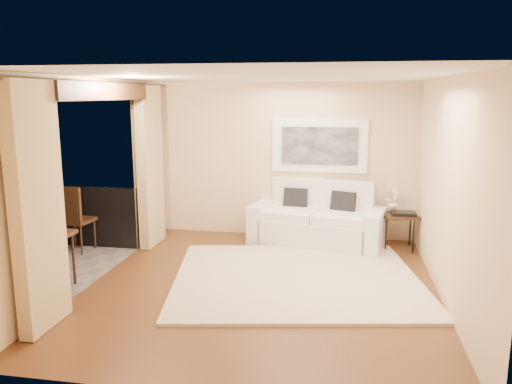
% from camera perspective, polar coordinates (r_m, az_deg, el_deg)
% --- Properties ---
extents(floor, '(5.00, 5.00, 0.00)m').
position_cam_1_polar(floor, '(6.68, 0.66, -10.70)').
color(floor, brown).
rests_on(floor, ground).
extents(room_shell, '(5.00, 6.40, 5.00)m').
position_cam_1_polar(room_shell, '(6.88, -17.42, 10.92)').
color(room_shell, white).
rests_on(room_shell, ground).
extents(balcony, '(1.81, 2.60, 1.17)m').
position_cam_1_polar(balcony, '(7.83, -24.15, -7.02)').
color(balcony, '#605B56').
rests_on(balcony, ground).
extents(curtains, '(0.16, 4.80, 2.64)m').
position_cam_1_polar(curtains, '(6.96, -16.72, 1.15)').
color(curtains, '#CCB57D').
rests_on(curtains, ground).
extents(artwork, '(1.62, 0.07, 0.92)m').
position_cam_1_polar(artwork, '(8.64, 7.27, 5.27)').
color(artwork, white).
rests_on(artwork, room_shell).
extents(rug, '(3.73, 3.39, 0.04)m').
position_cam_1_polar(rug, '(6.92, 4.63, -9.76)').
color(rug, beige).
rests_on(rug, floor).
extents(sofa, '(2.32, 1.37, 1.05)m').
position_cam_1_polar(sofa, '(8.50, 7.06, -3.39)').
color(sofa, white).
rests_on(sofa, floor).
extents(side_table, '(0.65, 0.65, 0.58)m').
position_cam_1_polar(side_table, '(8.41, 16.04, -2.85)').
color(side_table, '#321D10').
rests_on(side_table, floor).
extents(tray, '(0.39, 0.29, 0.05)m').
position_cam_1_polar(tray, '(8.37, 16.51, -2.36)').
color(tray, black).
rests_on(tray, side_table).
extents(orchid, '(0.31, 0.32, 0.50)m').
position_cam_1_polar(orchid, '(8.46, 15.37, -0.59)').
color(orchid, white).
rests_on(orchid, side_table).
extents(bistro_table, '(0.65, 0.65, 0.74)m').
position_cam_1_polar(bistro_table, '(6.91, -23.20, -5.11)').
color(bistro_table, '#321D10').
rests_on(bistro_table, balcony).
extents(balcony_chair_far, '(0.50, 0.51, 1.08)m').
position_cam_1_polar(balcony_chair_far, '(8.37, -20.30, -2.38)').
color(balcony_chair_far, '#321D10').
rests_on(balcony_chair_far, balcony).
extents(balcony_chair_near, '(0.56, 0.56, 1.07)m').
position_cam_1_polar(balcony_chair_near, '(7.13, -25.53, -5.09)').
color(balcony_chair_near, '#321D10').
rests_on(balcony_chair_near, balcony).
extents(ice_bucket, '(0.18, 0.18, 0.20)m').
position_cam_1_polar(ice_bucket, '(7.04, -23.67, -3.32)').
color(ice_bucket, silver).
rests_on(ice_bucket, bistro_table).
extents(candle, '(0.06, 0.06, 0.07)m').
position_cam_1_polar(candle, '(6.98, -21.77, -3.84)').
color(candle, red).
rests_on(candle, bistro_table).
extents(vase, '(0.04, 0.04, 0.18)m').
position_cam_1_polar(vase, '(6.68, -24.07, -4.17)').
color(vase, white).
rests_on(vase, bistro_table).
extents(glass_a, '(0.06, 0.06, 0.12)m').
position_cam_1_polar(glass_a, '(6.72, -23.24, -4.28)').
color(glass_a, white).
rests_on(glass_a, bistro_table).
extents(glass_b, '(0.06, 0.06, 0.12)m').
position_cam_1_polar(glass_b, '(6.79, -22.29, -4.06)').
color(glass_b, silver).
rests_on(glass_b, bistro_table).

